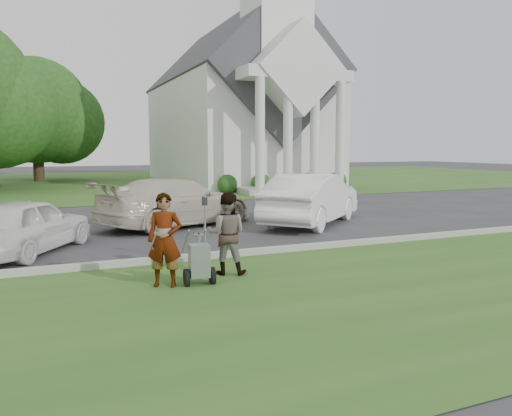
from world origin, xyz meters
TOP-DOWN VIEW (x-y plane):
  - ground at (0.00, 0.00)m, footprint 120.00×120.00m
  - grass_strip at (0.00, -3.00)m, footprint 80.00×7.00m
  - church_lawn at (0.00, 27.00)m, footprint 80.00×30.00m
  - curb at (0.00, 0.55)m, footprint 80.00×0.18m
  - church at (9.00, 23.11)m, footprint 9.19×19.00m
  - tree_back at (-4.01, 29.99)m, footprint 9.61×7.60m
  - striping_cart at (-1.21, -1.39)m, footprint 0.57×1.11m
  - person_left at (-1.79, -1.26)m, footprint 0.72×0.61m
  - person_right at (-0.49, -0.86)m, footprint 0.96×0.88m
  - parking_meter_near at (-0.57, 0.30)m, footprint 0.10×0.09m
  - car_b at (-4.13, 2.80)m, footprint 3.35×4.14m
  - car_c at (0.13, 5.50)m, footprint 5.63×4.04m
  - car_d at (4.22, 4.15)m, footprint 4.87×4.56m

SIDE VIEW (x-z plane):
  - ground at x=0.00m, z-range 0.00..0.00m
  - grass_strip at x=0.00m, z-range 0.00..0.01m
  - church_lawn at x=0.00m, z-range 0.00..0.01m
  - curb at x=0.00m, z-range 0.00..0.15m
  - striping_cart at x=-1.21m, z-range -0.07..0.93m
  - car_b at x=-4.13m, z-range 0.00..1.33m
  - car_c at x=0.13m, z-range 0.00..1.51m
  - person_right at x=-0.49m, z-range 0.00..1.59m
  - car_d at x=4.22m, z-range 0.00..1.63m
  - person_left at x=-1.79m, z-range 0.00..1.67m
  - parking_meter_near at x=-0.57m, z-range 0.19..1.63m
  - tree_back at x=-4.01m, z-range 0.28..9.17m
  - church at x=9.00m, z-range -6.11..17.99m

